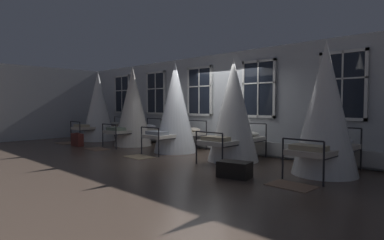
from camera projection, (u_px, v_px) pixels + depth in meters
ground at (203, 156)px, 9.06m from camera, size 29.40×29.40×0.00m
back_wall_with_windows at (229, 103)px, 9.82m from camera, size 15.70×0.10×3.04m
end_wall_left at (27, 103)px, 12.93m from camera, size 0.10×7.38×3.04m
window_bank at (226, 120)px, 9.75m from camera, size 12.40×0.10×2.64m
cot_first at (98, 107)px, 12.89m from camera, size 1.33×2.02×2.80m
cot_second at (133, 107)px, 11.30m from camera, size 1.33×2.01×2.81m
cot_third at (175, 108)px, 9.74m from camera, size 1.33×2.01×2.76m
cot_fourth at (233, 111)px, 8.20m from camera, size 1.33×2.01×2.64m
cot_fifth at (325, 110)px, 6.56m from camera, size 1.33×2.02×2.78m
rug_first at (67, 143)px, 11.95m from camera, size 0.81×0.57×0.01m
rug_second at (97, 149)px, 10.38m from camera, size 0.82×0.59×0.01m
rug_third at (139, 157)px, 8.81m from camera, size 0.82×0.59×0.01m
rug_fifth at (291, 186)px, 5.67m from camera, size 0.82×0.59×0.01m
suitcase_dark at (77, 140)px, 11.16m from camera, size 0.56×0.22×0.47m
travel_trunk at (235, 169)px, 6.33m from camera, size 0.71×0.52×0.32m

